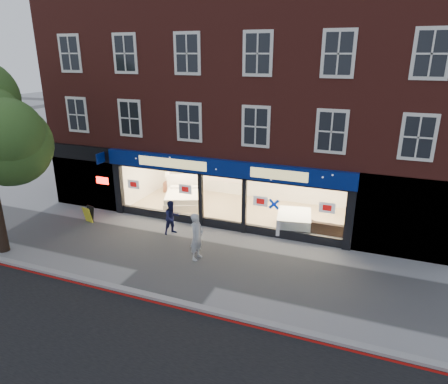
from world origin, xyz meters
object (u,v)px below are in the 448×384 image
Objects in this scene: sofa at (328,227)px; pedestrian_blue at (172,218)px; a_board at (89,214)px; pedestrian_grey at (197,236)px; display_bed at (184,197)px; mattress_stack at (294,221)px.

sofa is 1.22× the size of pedestrian_blue.
a_board is 4.35m from pedestrian_blue.
display_bed is at bearing 38.64° from pedestrian_grey.
sofa is at bearing 26.27° from a_board.
mattress_stack is 1.36× the size of pedestrian_blue.
pedestrian_grey is (6.31, -1.38, 0.56)m from a_board.
mattress_stack is 1.11× the size of sofa.
mattress_stack is at bearing 27.70° from a_board.
display_bed is 1.86× the size of pedestrian_blue.
mattress_stack is 1.10× the size of pedestrian_grey.
pedestrian_blue is at bearing -155.58° from mattress_stack.
pedestrian_blue reaches higher than a_board.
pedestrian_grey is (-4.47, -4.05, 0.57)m from sofa.
a_board is 0.41× the size of pedestrian_grey.
a_board reaches higher than sofa.
pedestrian_grey is 1.23× the size of pedestrian_blue.
display_bed is 3.44m from pedestrian_blue.
mattress_stack is 2.68× the size of a_board.
pedestrian_grey is at bearing 43.33° from sofa.
display_bed is 1.52× the size of sofa.
sofa is at bearing 4.77° from mattress_stack.
mattress_stack is at bearing -30.13° from pedestrian_blue.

